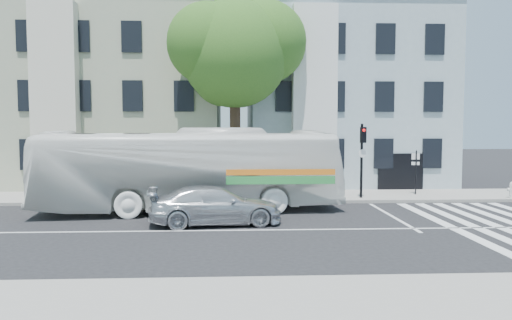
{
  "coord_description": "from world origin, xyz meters",
  "views": [
    {
      "loc": [
        -0.17,
        -17.82,
        3.8
      ],
      "look_at": [
        0.8,
        2.19,
        2.4
      ],
      "focal_mm": 35.0,
      "sensor_mm": 36.0,
      "label": 1
    }
  ],
  "objects": [
    {
      "name": "fire_hydrant",
      "position": [
        13.9,
        6.41,
        0.57
      ],
      "size": [
        0.47,
        0.26,
        0.82
      ],
      "rotation": [
        0.0,
        0.0,
        -0.25
      ],
      "color": "silver",
      "rests_on": "sidewalk_far"
    },
    {
      "name": "traffic_signal",
      "position": [
        6.33,
        6.74,
        2.5
      ],
      "size": [
        0.4,
        0.52,
        3.87
      ],
      "rotation": [
        0.0,
        0.0,
        0.3
      ],
      "color": "black",
      "rests_on": "ground"
    },
    {
      "name": "hedge",
      "position": [
        -3.18,
        6.8,
        0.5
      ],
      "size": [
        8.46,
        2.82,
        0.7
      ],
      "primitive_type": null,
      "rotation": [
        0.0,
        0.0,
        -0.24
      ],
      "color": "#1F571C",
      "rests_on": "sidewalk_far"
    },
    {
      "name": "sedan",
      "position": [
        -0.82,
        1.15,
        0.73
      ],
      "size": [
        2.66,
        5.28,
        1.47
      ],
      "primitive_type": "imported",
      "rotation": [
        0.0,
        0.0,
        1.69
      ],
      "color": "silver",
      "rests_on": "ground"
    },
    {
      "name": "bus",
      "position": [
        -2.0,
        4.15,
        1.85
      ],
      "size": [
        4.63,
        13.53,
        3.69
      ],
      "primitive_type": "imported",
      "rotation": [
        0.0,
        0.0,
        1.69
      ],
      "color": "white",
      "rests_on": "ground"
    },
    {
      "name": "building_right",
      "position": [
        7.0,
        15.0,
        5.5
      ],
      "size": [
        12.0,
        10.0,
        11.0
      ],
      "primitive_type": "cube",
      "color": "#93A6AF",
      "rests_on": "ground"
    },
    {
      "name": "street_tree",
      "position": [
        0.06,
        8.74,
        7.83
      ],
      "size": [
        7.3,
        5.9,
        11.1
      ],
      "color": "#2D2116",
      "rests_on": "ground"
    },
    {
      "name": "sidewalk_far",
      "position": [
        0.0,
        8.0,
        0.07
      ],
      "size": [
        80.0,
        4.0,
        0.15
      ],
      "primitive_type": "cube",
      "color": "gray",
      "rests_on": "ground"
    },
    {
      "name": "building_left",
      "position": [
        -7.0,
        15.0,
        5.5
      ],
      "size": [
        12.0,
        10.0,
        11.0
      ],
      "primitive_type": "cube",
      "color": "#97A086",
      "rests_on": "ground"
    },
    {
      "name": "far_sign_pole",
      "position": [
        9.52,
        7.94,
        1.64
      ],
      "size": [
        0.42,
        0.17,
        2.33
      ],
      "rotation": [
        0.0,
        0.0,
        -0.08
      ],
      "color": "black",
      "rests_on": "sidewalk_far"
    },
    {
      "name": "ground",
      "position": [
        0.0,
        0.0,
        0.0
      ],
      "size": [
        120.0,
        120.0,
        0.0
      ],
      "primitive_type": "plane",
      "color": "black",
      "rests_on": "ground"
    },
    {
      "name": "sidewalk_near",
      "position": [
        0.0,
        -8.0,
        0.07
      ],
      "size": [
        80.0,
        4.0,
        0.15
      ],
      "primitive_type": "cube",
      "color": "gray",
      "rests_on": "ground"
    }
  ]
}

